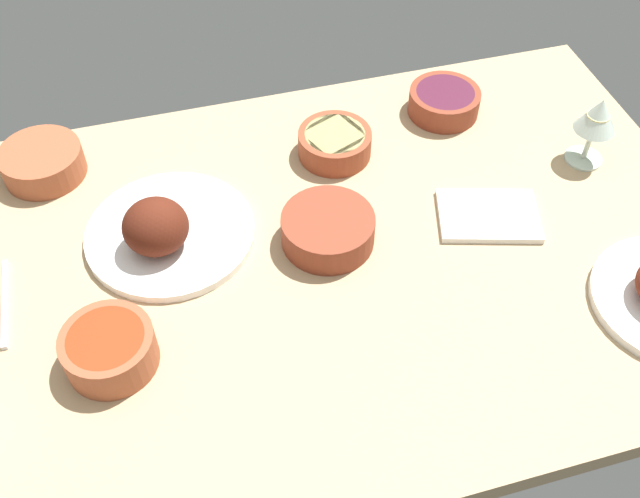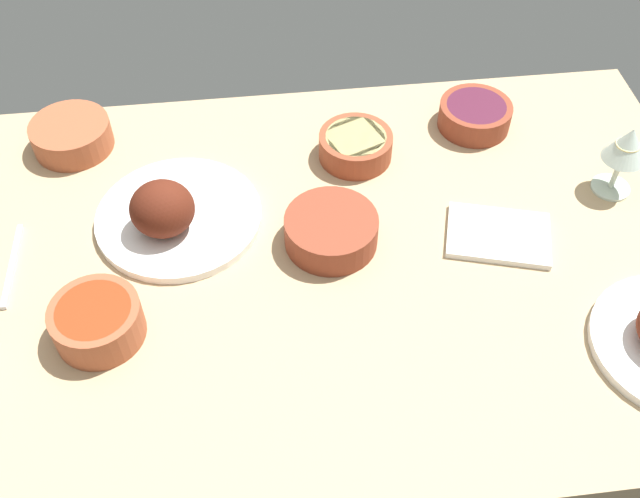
{
  "view_description": "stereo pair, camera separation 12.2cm",
  "coord_description": "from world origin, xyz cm",
  "px_view_note": "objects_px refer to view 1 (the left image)",
  "views": [
    {
      "loc": [
        21.54,
        77.07,
        98.65
      ],
      "look_at": [
        0.0,
        0.0,
        6.0
      ],
      "focal_mm": 41.36,
      "sensor_mm": 36.0,
      "label": 1
    },
    {
      "loc": [
        9.55,
        79.45,
        98.65
      ],
      "look_at": [
        0.0,
        0.0,
        6.0
      ],
      "focal_mm": 41.36,
      "sensor_mm": 36.0,
      "label": 2
    }
  ],
  "objects_px": {
    "bowl_sauce": "(109,349)",
    "wine_glass": "(598,118)",
    "plate_center_main": "(164,231)",
    "bowl_onions": "(444,101)",
    "bowl_cream": "(42,161)",
    "bowl_pasta": "(328,229)",
    "fork_loose": "(5,303)",
    "folded_napkin": "(488,216)",
    "bowl_potatoes": "(335,143)"
  },
  "relations": [
    {
      "from": "bowl_onions",
      "to": "bowl_pasta",
      "type": "bearing_deg",
      "value": 40.35
    },
    {
      "from": "plate_center_main",
      "to": "bowl_onions",
      "type": "relative_size",
      "value": 2.05
    },
    {
      "from": "bowl_cream",
      "to": "bowl_onions",
      "type": "bearing_deg",
      "value": 177.73
    },
    {
      "from": "bowl_pasta",
      "to": "fork_loose",
      "type": "xyz_separation_m",
      "value": [
        0.53,
        -0.01,
        -0.03
      ]
    },
    {
      "from": "bowl_onions",
      "to": "bowl_pasta",
      "type": "relative_size",
      "value": 0.89
    },
    {
      "from": "bowl_cream",
      "to": "folded_napkin",
      "type": "distance_m",
      "value": 0.81
    },
    {
      "from": "bowl_pasta",
      "to": "fork_loose",
      "type": "bearing_deg",
      "value": -0.81
    },
    {
      "from": "bowl_cream",
      "to": "folded_napkin",
      "type": "bearing_deg",
      "value": 156.31
    },
    {
      "from": "bowl_sauce",
      "to": "bowl_pasta",
      "type": "xyz_separation_m",
      "value": [
        -0.38,
        -0.15,
        -0.0
      ]
    },
    {
      "from": "bowl_sauce",
      "to": "plate_center_main",
      "type": "bearing_deg",
      "value": -116.95
    },
    {
      "from": "bowl_potatoes",
      "to": "fork_loose",
      "type": "relative_size",
      "value": 0.78
    },
    {
      "from": "bowl_cream",
      "to": "bowl_potatoes",
      "type": "xyz_separation_m",
      "value": [
        -0.53,
        0.09,
        -0.0
      ]
    },
    {
      "from": "plate_center_main",
      "to": "bowl_cream",
      "type": "xyz_separation_m",
      "value": [
        0.19,
        -0.23,
        -0.0
      ]
    },
    {
      "from": "wine_glass",
      "to": "bowl_pasta",
      "type": "bearing_deg",
      "value": 7.38
    },
    {
      "from": "folded_napkin",
      "to": "bowl_potatoes",
      "type": "bearing_deg",
      "value": -47.74
    },
    {
      "from": "bowl_potatoes",
      "to": "folded_napkin",
      "type": "bearing_deg",
      "value": 132.26
    },
    {
      "from": "bowl_cream",
      "to": "bowl_potatoes",
      "type": "distance_m",
      "value": 0.54
    },
    {
      "from": "bowl_onions",
      "to": "bowl_pasta",
      "type": "height_order",
      "value": "bowl_pasta"
    },
    {
      "from": "bowl_onions",
      "to": "fork_loose",
      "type": "distance_m",
      "value": 0.89
    },
    {
      "from": "bowl_onions",
      "to": "plate_center_main",
      "type": "bearing_deg",
      "value": 19.06
    },
    {
      "from": "bowl_sauce",
      "to": "wine_glass",
      "type": "distance_m",
      "value": 0.93
    },
    {
      "from": "bowl_potatoes",
      "to": "wine_glass",
      "type": "relative_size",
      "value": 0.99
    },
    {
      "from": "wine_glass",
      "to": "folded_napkin",
      "type": "distance_m",
      "value": 0.27
    },
    {
      "from": "plate_center_main",
      "to": "bowl_potatoes",
      "type": "bearing_deg",
      "value": -157.53
    },
    {
      "from": "bowl_cream",
      "to": "bowl_sauce",
      "type": "height_order",
      "value": "bowl_sauce"
    },
    {
      "from": "bowl_onions",
      "to": "bowl_potatoes",
      "type": "distance_m",
      "value": 0.25
    },
    {
      "from": "plate_center_main",
      "to": "bowl_pasta",
      "type": "height_order",
      "value": "plate_center_main"
    },
    {
      "from": "bowl_sauce",
      "to": "wine_glass",
      "type": "bearing_deg",
      "value": -166.64
    },
    {
      "from": "fork_loose",
      "to": "bowl_cream",
      "type": "bearing_deg",
      "value": -13.44
    },
    {
      "from": "bowl_onions",
      "to": "wine_glass",
      "type": "relative_size",
      "value": 1.01
    },
    {
      "from": "fork_loose",
      "to": "bowl_pasta",
      "type": "bearing_deg",
      "value": -90.22
    },
    {
      "from": "folded_napkin",
      "to": "bowl_pasta",
      "type": "bearing_deg",
      "value": -4.97
    },
    {
      "from": "bowl_cream",
      "to": "wine_glass",
      "type": "distance_m",
      "value": 1.01
    },
    {
      "from": "bowl_pasta",
      "to": "wine_glass",
      "type": "bearing_deg",
      "value": -172.62
    },
    {
      "from": "folded_napkin",
      "to": "bowl_cream",
      "type": "bearing_deg",
      "value": -23.69
    },
    {
      "from": "plate_center_main",
      "to": "bowl_cream",
      "type": "height_order",
      "value": "plate_center_main"
    },
    {
      "from": "wine_glass",
      "to": "fork_loose",
      "type": "relative_size",
      "value": 0.79
    },
    {
      "from": "bowl_sauce",
      "to": "folded_napkin",
      "type": "height_order",
      "value": "bowl_sauce"
    },
    {
      "from": "bowl_cream",
      "to": "bowl_pasta",
      "type": "xyz_separation_m",
      "value": [
        -0.46,
        0.3,
        0.0
      ]
    },
    {
      "from": "plate_center_main",
      "to": "bowl_sauce",
      "type": "height_order",
      "value": "plate_center_main"
    },
    {
      "from": "plate_center_main",
      "to": "bowl_pasta",
      "type": "bearing_deg",
      "value": 165.54
    },
    {
      "from": "bowl_sauce",
      "to": "bowl_pasta",
      "type": "relative_size",
      "value": 0.87
    },
    {
      "from": "plate_center_main",
      "to": "bowl_sauce",
      "type": "relative_size",
      "value": 2.1
    },
    {
      "from": "plate_center_main",
      "to": "wine_glass",
      "type": "relative_size",
      "value": 2.07
    },
    {
      "from": "bowl_pasta",
      "to": "folded_napkin",
      "type": "distance_m",
      "value": 0.29
    },
    {
      "from": "bowl_potatoes",
      "to": "wine_glass",
      "type": "bearing_deg",
      "value": 162.51
    },
    {
      "from": "bowl_cream",
      "to": "bowl_sauce",
      "type": "bearing_deg",
      "value": 100.51
    },
    {
      "from": "plate_center_main",
      "to": "wine_glass",
      "type": "height_order",
      "value": "wine_glass"
    },
    {
      "from": "plate_center_main",
      "to": "wine_glass",
      "type": "distance_m",
      "value": 0.79
    },
    {
      "from": "bowl_cream",
      "to": "fork_loose",
      "type": "xyz_separation_m",
      "value": [
        0.07,
        0.29,
        -0.03
      ]
    }
  ]
}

